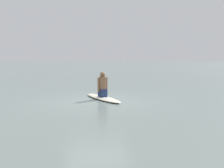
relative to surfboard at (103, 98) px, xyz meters
name	(u,v)px	position (x,y,z in m)	size (l,w,h in m)	color
ground_plane	(97,101)	(-0.42, 0.29, -0.05)	(400.00, 400.00, 0.00)	slate
surfboard	(103,98)	(0.00, 0.00, 0.00)	(2.88, 0.62, 0.11)	silver
person_paddler	(103,85)	(0.00, 0.00, 0.53)	(0.42, 0.46, 1.06)	navy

